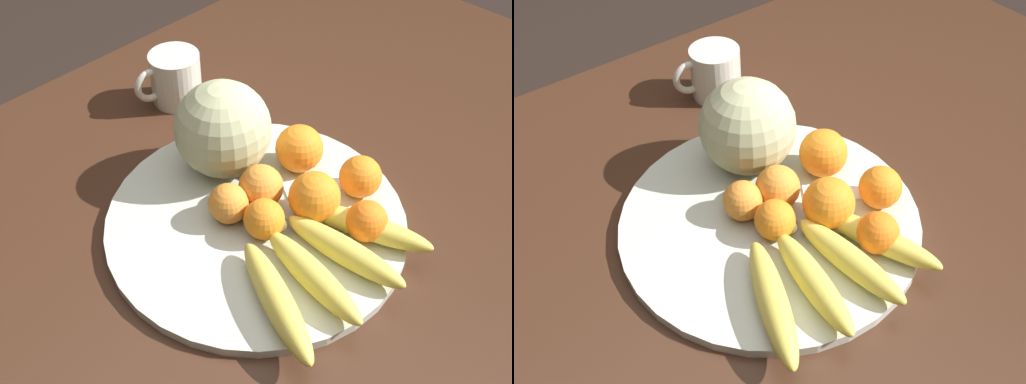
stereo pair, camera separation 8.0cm
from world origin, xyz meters
The scene contains 13 objects.
kitchen_table centered at (0.00, 0.00, 0.66)m, with size 1.42×1.14×0.74m.
fruit_bowl centered at (0.08, -0.05, 0.75)m, with size 0.42×0.42×0.02m.
melon centered at (0.04, -0.16, 0.83)m, with size 0.14×0.14×0.14m.
banana_bunch centered at (0.09, 0.07, 0.78)m, with size 0.28×0.20×0.04m.
orange_front_left centered at (0.02, 0.00, 0.79)m, with size 0.07×0.07×0.07m.
orange_front_right centered at (-0.06, 0.02, 0.79)m, with size 0.06×0.06×0.06m.
orange_mid_center centered at (0.05, -0.07, 0.79)m, with size 0.06×0.06×0.06m.
orange_back_left centered at (0.00, 0.07, 0.79)m, with size 0.06×0.06×0.06m.
orange_back_right centered at (0.09, -0.03, 0.79)m, with size 0.06×0.06×0.06m.
orange_top_small centered at (-0.04, -0.08, 0.79)m, with size 0.07×0.07×0.07m.
orange_side_extra centered at (0.11, -0.08, 0.79)m, with size 0.06×0.06×0.06m.
produce_tag centered at (-0.02, -0.03, 0.76)m, with size 0.10×0.08×0.00m.
ceramic_mug centered at (-0.04, -0.36, 0.79)m, with size 0.12×0.09×0.09m.
Camera 2 is at (0.43, 0.39, 1.38)m, focal length 42.00 mm.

